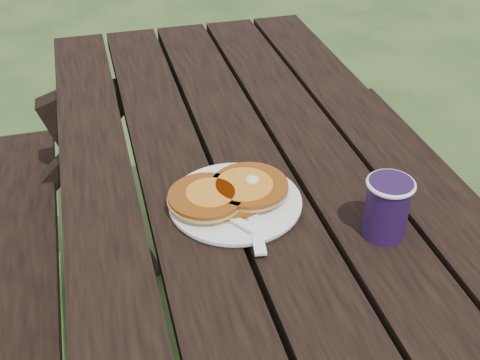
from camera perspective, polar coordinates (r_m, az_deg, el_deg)
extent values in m
cube|color=black|center=(1.14, 2.61, -2.49)|extent=(0.75, 1.80, 0.04)
cylinder|color=white|center=(1.11, -0.46, -2.15)|extent=(0.25, 0.25, 0.01)
cylinder|color=#8C450F|center=(1.10, -1.15, -1.61)|extent=(0.14, 0.14, 0.01)
cylinder|color=#8C450F|center=(1.08, -3.25, -1.58)|extent=(0.14, 0.14, 0.01)
cylinder|color=#8C450F|center=(1.11, 0.92, -0.56)|extent=(0.14, 0.14, 0.01)
cylinder|color=#C0701B|center=(1.10, 0.41, -0.39)|extent=(0.11, 0.11, 0.00)
ellipsoid|color=#F4E59E|center=(1.10, 1.13, 0.00)|extent=(0.03, 0.03, 0.02)
cube|color=white|center=(1.05, 1.32, -3.82)|extent=(0.05, 0.18, 0.00)
cylinder|color=#221039|center=(1.04, 13.74, -2.62)|extent=(0.07, 0.07, 0.11)
torus|color=white|center=(1.01, 14.13, -0.35)|extent=(0.08, 0.08, 0.01)
cylinder|color=black|center=(1.01, 14.12, -0.44)|extent=(0.06, 0.06, 0.01)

